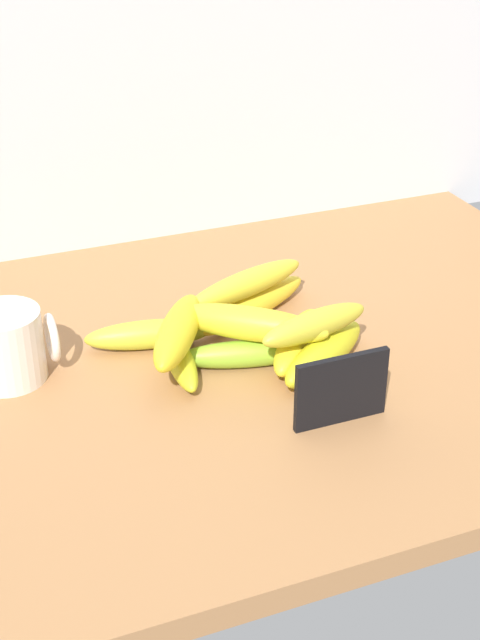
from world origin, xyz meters
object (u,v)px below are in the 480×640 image
coffee_mug (8,346)px  banana_2 (179,356)px  banana_7 (248,324)px  banana_8 (246,284)px  banana_1 (149,334)px  banana_0 (324,353)px  banana_5 (246,354)px  banana_6 (315,325)px  banana_9 (178,331)px  banana_4 (298,342)px  chalkboard_sign (341,392)px  banana_3 (252,305)px

coffee_mug → banana_2: (19.32, -5.38, -2.78)cm
banana_7 → banana_8: size_ratio=1.03×
banana_7 → banana_1: bearing=141.8°
banana_2 → banana_0: bearing=-22.1°
banana_0 → banana_8: 15.50cm
banana_5 → banana_6: 9.31cm
banana_1 → banana_5: (9.75, -8.62, -0.16)cm
banana_8 → banana_9: (-12.17, -8.41, -0.09)cm
banana_6 → banana_8: size_ratio=0.80×
banana_4 → chalkboard_sign: bearing=-96.0°
banana_6 → banana_4: bearing=98.6°
chalkboard_sign → banana_0: 11.02cm
banana_9 → banana_4: bearing=-8.8°
banana_4 → banana_8: (-2.61, 10.69, 3.46)cm
banana_0 → banana_3: banana_0 is taller
banana_1 → banana_9: banana_9 is taller
banana_7 → banana_8: banana_7 is taller
coffee_mug → banana_1: (17.37, 0.69, -2.57)cm
banana_8 → banana_7: bearing=-111.3°
banana_4 → banana_5: bearing=177.9°
banana_4 → banana_1: bearing=151.9°
banana_9 → chalkboard_sign: bearing=-51.2°
chalkboard_sign → banana_3: 25.69cm
banana_8 → banana_3: bearing=32.4°
banana_8 → banana_9: 14.80cm
chalkboard_sign → banana_7: size_ratio=0.56×
coffee_mug → banana_9: (19.19, -5.91, 1.03)cm
banana_9 → banana_6: bearing=-20.1°
coffee_mug → banana_8: coffee_mug is taller
banana_3 → banana_4: 11.47cm
banana_1 → banana_3: 15.27cm
chalkboard_sign → banana_7: chalkboard_sign is taller
coffee_mug → banana_4: coffee_mug is taller
banana_1 → banana_6: bearing=-35.5°
banana_1 → banana_5: bearing=-41.5°
banana_2 → chalkboard_sign: bearing=-52.4°
coffee_mug → banana_8: size_ratio=0.55×
banana_8 → banana_9: banana_9 is taller
banana_2 → banana_5: size_ratio=0.95×
banana_4 → coffee_mug: bearing=166.4°
banana_5 → banana_8: banana_8 is taller
banana_0 → banana_7: 9.95cm
banana_6 → banana_7: (-6.93, 4.18, -0.63)cm
coffee_mug → banana_2: bearing=-15.6°
banana_3 → banana_7: size_ratio=1.04×
banana_1 → banana_7: (10.17, -8.01, 3.66)cm
coffee_mug → banana_4: (33.97, -8.19, -2.34)cm
banana_3 → chalkboard_sign: bearing=-89.9°
banana_9 → banana_5: bearing=-14.3°
banana_6 → banana_7: 8.12cm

